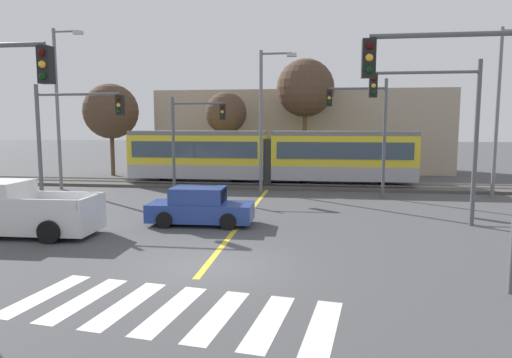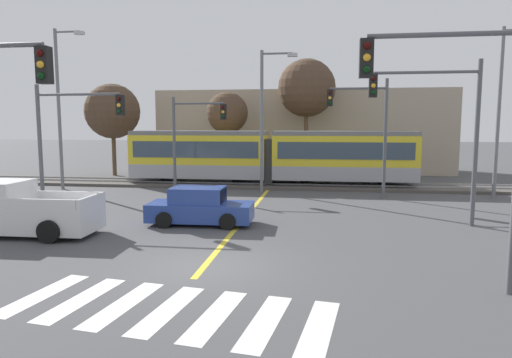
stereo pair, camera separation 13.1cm
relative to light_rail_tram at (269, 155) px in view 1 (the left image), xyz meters
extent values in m
plane|color=#474749|center=(0.09, -17.39, -2.05)|extent=(200.00, 200.00, 0.00)
cube|color=#4C4742|center=(0.09, 0.01, -1.96)|extent=(120.00, 4.00, 0.18)
cube|color=#939399|center=(0.09, -0.71, -1.82)|extent=(120.00, 0.08, 0.10)
cube|color=#939399|center=(0.09, 0.73, -1.82)|extent=(120.00, 0.08, 0.10)
cube|color=#9E9EA3|center=(-4.75, 0.01, -1.07)|extent=(9.00, 2.60, 0.90)
cube|color=yellow|center=(-4.75, 0.01, 0.33)|extent=(9.00, 2.60, 1.90)
cube|color=#384756|center=(-4.75, -1.31, 0.38)|extent=(8.28, 0.04, 1.04)
cube|color=slate|center=(-4.75, 0.01, 1.42)|extent=(9.00, 2.39, 0.28)
cylinder|color=black|center=(-2.27, 0.01, -1.52)|extent=(0.70, 0.20, 0.70)
cylinder|color=black|center=(-7.22, 0.01, -1.52)|extent=(0.70, 0.20, 0.70)
cube|color=#9E9EA3|center=(4.75, 0.01, -1.07)|extent=(9.00, 2.60, 0.90)
cube|color=yellow|center=(4.75, 0.01, 0.33)|extent=(9.00, 2.60, 1.90)
cube|color=#384756|center=(4.75, -1.31, 0.38)|extent=(8.28, 0.04, 1.04)
cube|color=slate|center=(4.75, 0.01, 1.42)|extent=(9.00, 2.39, 0.28)
cylinder|color=black|center=(7.22, 0.01, -1.52)|extent=(0.70, 0.20, 0.70)
cylinder|color=black|center=(2.27, 0.01, -1.52)|extent=(0.70, 0.20, 0.70)
cube|color=#2D2D2D|center=(0.00, 0.01, -0.37)|extent=(0.50, 2.34, 2.80)
cube|color=silver|center=(-3.18, -20.01, -2.04)|extent=(0.93, 2.85, 0.01)
cube|color=silver|center=(-2.09, -20.16, -2.04)|extent=(0.93, 2.85, 0.01)
cube|color=silver|center=(-1.00, -20.30, -2.04)|extent=(0.93, 2.85, 0.01)
cube|color=silver|center=(0.09, -20.45, -2.04)|extent=(0.93, 2.85, 0.01)
cube|color=silver|center=(1.18, -20.60, -2.04)|extent=(0.93, 2.85, 0.01)
cube|color=silver|center=(2.26, -20.75, -2.04)|extent=(0.93, 2.85, 0.01)
cube|color=silver|center=(3.35, -20.90, -2.04)|extent=(0.93, 2.85, 0.01)
cube|color=gold|center=(0.09, -10.22, -2.05)|extent=(0.20, 16.46, 0.01)
cube|color=#284293|center=(-1.48, -11.96, -1.53)|extent=(4.24, 1.81, 0.72)
cube|color=#284293|center=(-1.58, -11.96, -0.85)|extent=(2.14, 1.58, 0.64)
cube|color=#384756|center=(-0.58, -11.93, -0.85)|extent=(0.14, 1.43, 0.52)
cube|color=#384756|center=(-1.60, -11.18, -0.85)|extent=(1.79, 0.09, 0.48)
cylinder|color=black|center=(-0.24, -11.07, -1.73)|extent=(0.65, 0.24, 0.64)
cylinder|color=black|center=(-0.19, -12.77, -1.73)|extent=(0.65, 0.24, 0.64)
cylinder|color=black|center=(-2.76, -11.14, -1.73)|extent=(0.65, 0.24, 0.64)
cylinder|color=black|center=(-2.71, -12.84, -1.73)|extent=(0.65, 0.24, 0.64)
cube|color=silver|center=(-7.41, -14.64, -1.38)|extent=(5.45, 2.10, 0.96)
cube|color=silver|center=(-8.22, -14.66, -0.48)|extent=(1.75, 1.88, 0.84)
cube|color=silver|center=(-6.17, -15.53, -0.72)|extent=(2.70, 0.19, 0.36)
cube|color=silver|center=(-6.22, -13.69, -0.72)|extent=(2.70, 0.19, 0.36)
cube|color=silver|center=(-4.77, -14.57, -0.72)|extent=(0.17, 1.96, 0.36)
cylinder|color=black|center=(-9.00, -13.70, -1.65)|extent=(0.81, 0.30, 0.80)
cylinder|color=black|center=(-5.82, -15.58, -1.65)|extent=(0.81, 0.30, 0.80)
cylinder|color=black|center=(-5.87, -13.62, -1.65)|extent=(0.81, 0.30, 0.80)
cylinder|color=#515459|center=(-9.59, -10.14, 0.88)|extent=(0.18, 0.18, 5.85)
cylinder|color=#515459|center=(-7.59, -10.14, 3.33)|extent=(4.00, 0.12, 0.12)
cube|color=black|center=(-5.59, -10.14, 2.83)|extent=(0.32, 0.28, 0.90)
sphere|color=#360605|center=(-5.59, -10.29, 3.10)|extent=(0.18, 0.18, 0.18)
sphere|color=#F7AA26|center=(-5.59, -10.29, 2.83)|extent=(0.18, 0.18, 0.18)
sphere|color=black|center=(-5.59, -10.29, 2.56)|extent=(0.18, 0.18, 0.18)
cylinder|color=#515459|center=(6.73, -4.14, 1.19)|extent=(0.18, 0.18, 6.47)
cylinder|color=#515459|center=(5.23, -4.14, 3.91)|extent=(3.00, 0.12, 0.12)
cube|color=black|center=(3.73, -4.14, 3.41)|extent=(0.32, 0.28, 0.90)
sphere|color=#360605|center=(3.73, -4.29, 3.68)|extent=(0.18, 0.18, 0.18)
sphere|color=#F7AA26|center=(3.73, -4.29, 3.41)|extent=(0.18, 0.18, 0.18)
sphere|color=black|center=(3.73, -4.29, 3.14)|extent=(0.18, 0.18, 0.18)
cylinder|color=#515459|center=(6.11, -18.36, 4.03)|extent=(3.50, 0.12, 0.12)
cube|color=black|center=(4.36, -18.36, 3.53)|extent=(0.32, 0.28, 0.90)
sphere|color=#360605|center=(4.36, -18.51, 3.80)|extent=(0.18, 0.18, 0.18)
sphere|color=#F7AA26|center=(4.36, -18.51, 3.53)|extent=(0.18, 0.18, 0.18)
sphere|color=black|center=(4.36, -18.51, 3.26)|extent=(0.18, 0.18, 0.18)
cylinder|color=#515459|center=(9.33, -10.72, 1.22)|extent=(0.18, 0.18, 6.53)
cylinder|color=#515459|center=(7.33, -10.72, 4.00)|extent=(4.00, 0.12, 0.12)
cube|color=black|center=(5.33, -10.72, 3.50)|extent=(0.32, 0.28, 0.90)
sphere|color=#360605|center=(5.33, -10.87, 3.77)|extent=(0.18, 0.18, 0.18)
sphere|color=#F7AA26|center=(5.33, -10.87, 3.50)|extent=(0.18, 0.18, 0.18)
sphere|color=black|center=(5.33, -10.87, 3.23)|extent=(0.18, 0.18, 0.18)
cube|color=black|center=(-3.41, -19.09, 3.42)|extent=(0.32, 0.28, 0.90)
sphere|color=#360605|center=(-3.41, -19.24, 3.69)|extent=(0.18, 0.18, 0.18)
sphere|color=#F7AA26|center=(-3.41, -19.24, 3.42)|extent=(0.18, 0.18, 0.18)
sphere|color=black|center=(-3.41, -19.24, 3.15)|extent=(0.18, 0.18, 0.18)
cylinder|color=#515459|center=(-5.33, -3.54, 0.76)|extent=(0.18, 0.18, 5.63)
cylinder|color=#515459|center=(-3.83, -3.54, 3.20)|extent=(3.00, 0.12, 0.12)
cube|color=black|center=(-2.33, -3.54, 2.70)|extent=(0.32, 0.28, 0.90)
sphere|color=#360605|center=(-2.33, -3.69, 2.97)|extent=(0.18, 0.18, 0.18)
sphere|color=#F7AA26|center=(-2.33, -3.69, 2.70)|extent=(0.18, 0.18, 0.18)
sphere|color=black|center=(-2.33, -3.69, 2.43)|extent=(0.18, 0.18, 0.18)
cylinder|color=slate|center=(-12.72, -3.33, 2.84)|extent=(0.20, 0.20, 9.77)
cylinder|color=slate|center=(-11.94, -3.33, 7.52)|extent=(1.58, 0.12, 0.12)
cube|color=#B2B2B7|center=(-11.15, -3.33, 7.42)|extent=(0.56, 0.28, 0.20)
cylinder|color=slate|center=(-0.21, -2.69, 2.11)|extent=(0.20, 0.20, 8.32)
cylinder|color=slate|center=(0.68, -2.69, 6.07)|extent=(1.79, 0.12, 0.12)
cube|color=#B2B2B7|center=(1.58, -2.69, 5.97)|extent=(0.56, 0.28, 0.20)
cylinder|color=slate|center=(12.85, -2.91, 2.56)|extent=(0.20, 0.20, 9.23)
cylinder|color=brown|center=(-12.99, 4.52, 0.05)|extent=(0.32, 0.32, 4.21)
sphere|color=#4C3828|center=(-12.99, 4.52, 3.01)|extent=(4.28, 4.28, 4.28)
cylinder|color=brown|center=(-3.87, 4.89, 0.09)|extent=(0.32, 0.32, 4.28)
sphere|color=#4C3828|center=(-3.87, 4.89, 2.87)|extent=(3.17, 3.17, 3.17)
cylinder|color=brown|center=(2.12, 5.62, 0.90)|extent=(0.32, 0.32, 5.91)
sphere|color=#4C3828|center=(2.12, 5.62, 4.73)|extent=(4.36, 4.36, 4.36)
cube|color=tan|center=(1.65, 10.64, 1.39)|extent=(24.57, 6.00, 6.88)
camera|label=1|loc=(3.23, -29.65, 1.98)|focal=32.00mm
camera|label=2|loc=(3.36, -29.63, 1.98)|focal=32.00mm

